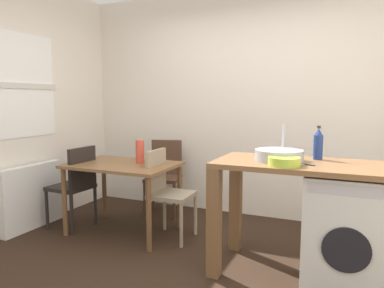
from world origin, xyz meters
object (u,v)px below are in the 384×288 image
chair_spare_by_wall (165,172)px  chair_opposite (166,189)px  chair_person_seat (76,183)px  washing_machine (347,230)px  bottle_tall_green (318,144)px  mixing_bowl (284,161)px  dining_table (123,173)px  vase (140,152)px

chair_spare_by_wall → chair_opposite: bearing=105.2°
chair_person_seat → chair_opposite: size_ratio=1.00×
chair_person_seat → washing_machine: size_ratio=1.05×
washing_machine → bottle_tall_green: bearing=140.9°
chair_person_seat → mixing_bowl: (2.27, -0.34, 0.45)m
chair_spare_by_wall → washing_machine: bearing=140.7°
bottle_tall_green → mixing_bowl: bottle_tall_green is taller
washing_machine → bottle_tall_green: bottle_tall_green is taller
chair_person_seat → bottle_tall_green: bottle_tall_green is taller
chair_person_seat → bottle_tall_green: 2.53m
chair_person_seat → washing_machine: bearing=-90.0°
chair_spare_by_wall → washing_machine: size_ratio=1.05×
bottle_tall_green → mixing_bowl: (-0.20, -0.40, -0.09)m
chair_opposite → bottle_tall_green: bottle_tall_green is taller
chair_opposite → washing_machine: bearing=79.0°
chair_person_seat → dining_table: bearing=-76.2°
chair_person_seat → bottle_tall_green: size_ratio=3.27×
chair_person_seat → washing_machine: chair_person_seat is taller
mixing_bowl → chair_person_seat: bearing=171.4°
chair_opposite → bottle_tall_green: (1.45, -0.10, 0.54)m
chair_person_seat → chair_spare_by_wall: size_ratio=1.00×
dining_table → chair_spare_by_wall: size_ratio=1.22×
dining_table → washing_machine: bearing=-6.5°
chair_person_seat → mixing_bowl: mixing_bowl is taller
chair_spare_by_wall → bottle_tall_green: size_ratio=3.27×
chair_person_seat → vase: vase is taller
mixing_bowl → washing_machine: bearing=23.7°
washing_machine → vase: bearing=170.2°
bottle_tall_green → dining_table: bearing=178.6°
chair_opposite → mixing_bowl: bearing=67.3°
chair_person_seat → vase: (0.70, 0.20, 0.35)m
washing_machine → mixing_bowl: mixing_bowl is taller
chair_spare_by_wall → mixing_bowl: 2.10m
chair_opposite → chair_spare_by_wall: size_ratio=1.00×
mixing_bowl → bottle_tall_green: bearing=63.2°
vase → dining_table: bearing=-146.3°
dining_table → mixing_bowl: bearing=-14.5°
dining_table → washing_machine: size_ratio=1.28×
chair_person_seat → chair_spare_by_wall: 1.08m
vase → bottle_tall_green: bearing=-4.7°
chair_spare_by_wall → washing_machine: (2.09, -1.02, -0.08)m
washing_machine → mixing_bowl: size_ratio=3.63×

